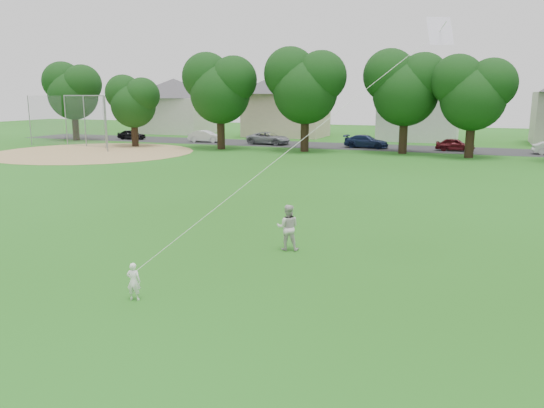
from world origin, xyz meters
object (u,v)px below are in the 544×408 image
at_px(toddler, 134,281).
at_px(baseball_backstop, 80,122).
at_px(older_boy, 288,227).
at_px(kite, 297,144).

bearing_deg(toddler, baseball_backstop, -60.90).
distance_m(older_boy, kite, 4.15).
height_order(older_boy, kite, kite).
bearing_deg(baseball_backstop, kite, -41.79).
distance_m(toddler, older_boy, 6.02).
bearing_deg(kite, baseball_backstop, 138.21).
xyz_separation_m(kite, baseball_backstop, (-32.28, 28.85, -1.32)).
bearing_deg(toddler, kite, -150.59).
height_order(kite, baseball_backstop, kite).
xyz_separation_m(toddler, baseball_backstop, (-28.96, 31.90, 2.02)).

